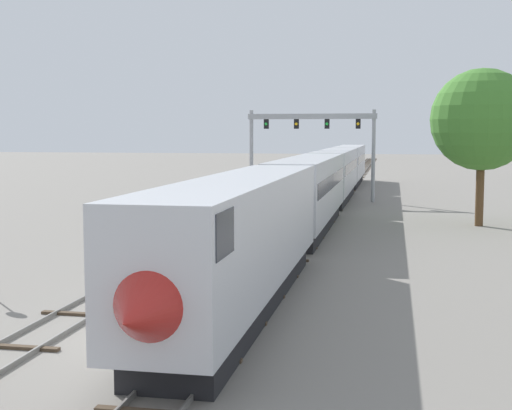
% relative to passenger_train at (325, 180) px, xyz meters
% --- Properties ---
extents(ground_plane, '(400.00, 400.00, 0.00)m').
position_rel_passenger_train_xyz_m(ground_plane, '(-2.00, -36.16, -2.60)').
color(ground_plane, gray).
extents(track_main, '(2.60, 200.00, 0.16)m').
position_rel_passenger_train_xyz_m(track_main, '(0.00, 23.84, -2.54)').
color(track_main, slate).
rests_on(track_main, ground).
extents(track_near, '(2.60, 160.00, 0.16)m').
position_rel_passenger_train_xyz_m(track_near, '(-5.50, 3.84, -2.54)').
color(track_near, slate).
rests_on(track_near, ground).
extents(passenger_train, '(3.04, 85.11, 4.80)m').
position_rel_passenger_train_xyz_m(passenger_train, '(0.00, 0.00, 0.00)').
color(passenger_train, silver).
rests_on(passenger_train, ground).
extents(signal_gantry, '(12.10, 0.49, 8.54)m').
position_rel_passenger_train_xyz_m(signal_gantry, '(-2.25, 9.77, 3.62)').
color(signal_gantry, '#999BA0').
rests_on(signal_gantry, ground).
extents(trackside_tree_left, '(6.95, 6.95, 10.78)m').
position_rel_passenger_train_xyz_m(trackside_tree_left, '(11.21, -6.20, 4.68)').
color(trackside_tree_left, brown).
rests_on(trackside_tree_left, ground).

